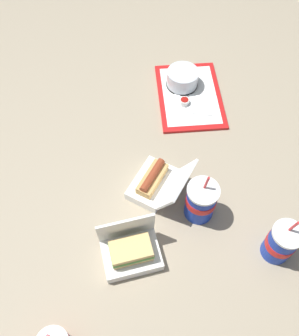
# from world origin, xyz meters

# --- Properties ---
(ground_plane) EXTENTS (3.20, 3.20, 0.00)m
(ground_plane) POSITION_xyz_m (0.00, 0.00, 0.00)
(ground_plane) COLOR gray
(food_tray) EXTENTS (0.39, 0.29, 0.01)m
(food_tray) POSITION_xyz_m (0.34, -0.21, 0.01)
(food_tray) COLOR red
(food_tray) RESTS_ON ground_plane
(cake_container) EXTENTS (0.13, 0.13, 0.07)m
(cake_container) POSITION_xyz_m (0.40, -0.19, 0.05)
(cake_container) COLOR black
(cake_container) RESTS_ON food_tray
(ketchup_cup) EXTENTS (0.04, 0.04, 0.02)m
(ketchup_cup) POSITION_xyz_m (0.29, -0.18, 0.03)
(ketchup_cup) COLOR white
(ketchup_cup) RESTS_ON food_tray
(napkin_stack) EXTENTS (0.13, 0.13, 0.00)m
(napkin_stack) POSITION_xyz_m (0.27, -0.24, 0.02)
(napkin_stack) COLOR white
(napkin_stack) RESTS_ON food_tray
(plastic_fork) EXTENTS (0.10, 0.06, 0.00)m
(plastic_fork) POSITION_xyz_m (0.34, -0.16, 0.02)
(plastic_fork) COLOR white
(plastic_fork) RESTS_ON food_tray
(clamshell_hotdog_back) EXTENTS (0.26, 0.26, 0.15)m
(clamshell_hotdog_back) POSITION_xyz_m (-0.07, 0.01, 0.04)
(clamshell_hotdog_back) COLOR white
(clamshell_hotdog_back) RESTS_ON ground_plane
(clamshell_sandwich_right) EXTENTS (0.15, 0.19, 0.17)m
(clamshell_sandwich_right) POSITION_xyz_m (-0.30, 0.13, 0.04)
(clamshell_sandwich_right) COLOR white
(clamshell_sandwich_right) RESTS_ON ground_plane
(soda_cup_front) EXTENTS (0.11, 0.11, 0.22)m
(soda_cup_front) POSITION_xyz_m (-0.19, -0.12, 0.08)
(soda_cup_front) COLOR #1938B7
(soda_cup_front) RESTS_ON ground_plane
(soda_cup_right) EXTENTS (0.10, 0.10, 0.22)m
(soda_cup_right) POSITION_xyz_m (-0.37, -0.33, 0.08)
(soda_cup_right) COLOR #1938B7
(soda_cup_right) RESTS_ON ground_plane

